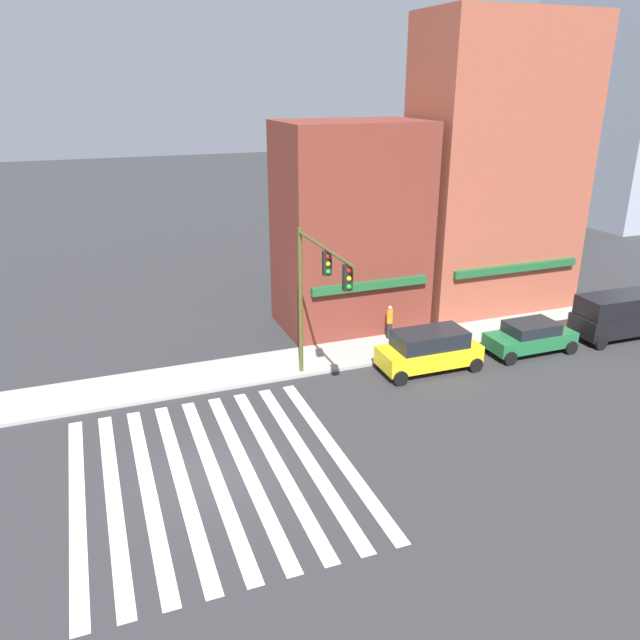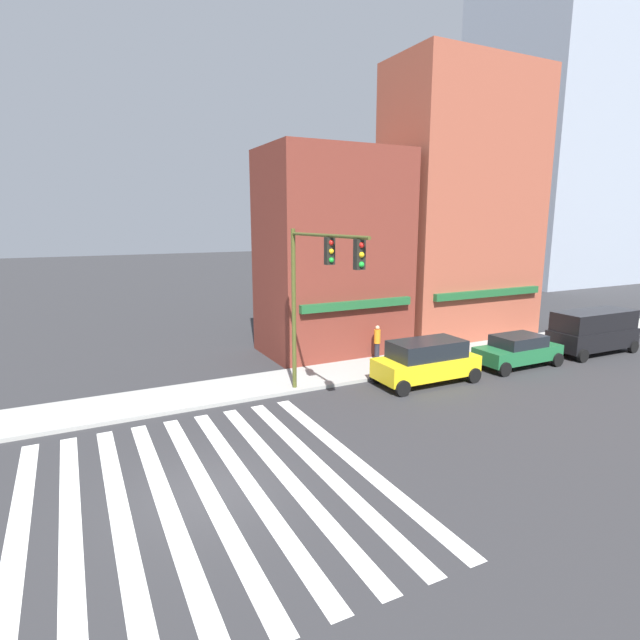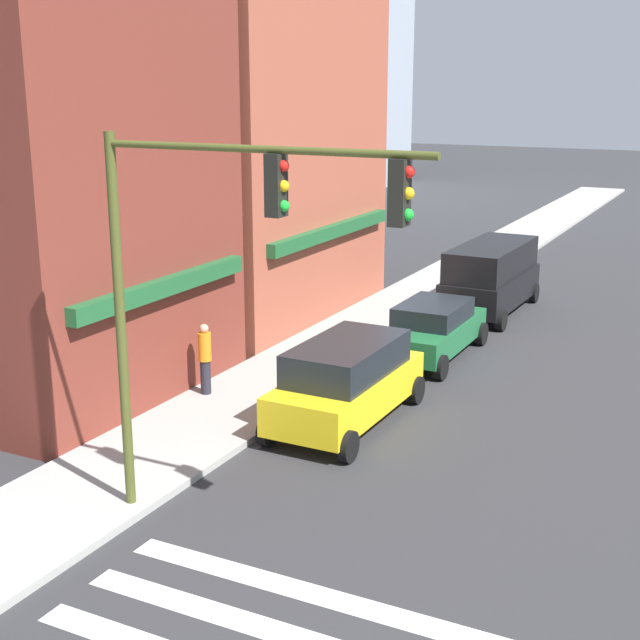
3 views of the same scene
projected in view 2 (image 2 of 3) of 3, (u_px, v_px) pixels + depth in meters
name	position (u px, v px, depth m)	size (l,w,h in m)	color
ground_plane	(208.00, 493.00, 13.30)	(200.00, 200.00, 0.00)	#2D2D30
sidewalk_left	(160.00, 401.00, 19.85)	(120.00, 3.00, 0.15)	#9E9E99
crosswalk_stripes	(208.00, 492.00, 13.30)	(9.28, 10.80, 0.01)	silver
storefront_row	(420.00, 221.00, 28.88)	(17.11, 5.30, 15.97)	maroon
tower_distant	(575.00, 10.00, 55.02)	(19.14, 14.57, 59.78)	#939EAD
traffic_signal	(316.00, 280.00, 18.51)	(0.32, 5.80, 6.81)	#474C1E
suv_yellow	(426.00, 361.00, 22.07)	(4.72, 2.12, 1.94)	yellow
sedan_green	(518.00, 350.00, 24.62)	(4.40, 2.02, 1.59)	#1E6638
van_black	(593.00, 330.00, 27.03)	(5.04, 2.22, 2.34)	black
pedestrian_orange_vest	(377.00, 342.00, 25.30)	(0.32, 0.32, 1.77)	#23232D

